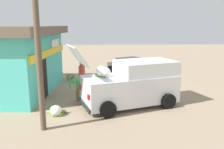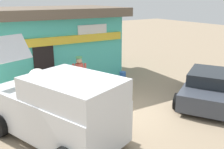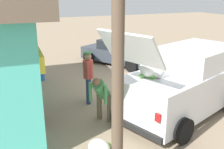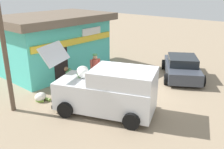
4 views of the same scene
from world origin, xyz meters
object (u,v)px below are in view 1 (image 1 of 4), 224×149
object	(u,v)px
parked_sedan	(132,68)
paint_bucket	(69,77)
storefront_bar	(14,59)
delivery_van	(132,84)
vendor_standing	(82,75)
unloaded_banana_pile	(56,111)
customer_bending	(76,85)

from	to	relation	value
parked_sedan	paint_bucket	size ratio (longest dim) A/B	11.45
parked_sedan	paint_bucket	distance (m)	4.48
storefront_bar	delivery_van	world-z (taller)	storefront_bar
paint_bucket	vendor_standing	bearing A→B (deg)	-159.08
parked_sedan	vendor_standing	size ratio (longest dim) A/B	2.43
unloaded_banana_pile	paint_bucket	bearing A→B (deg)	3.47
parked_sedan	vendor_standing	distance (m)	5.24
vendor_standing	unloaded_banana_pile	distance (m)	3.25
unloaded_banana_pile	vendor_standing	bearing A→B (deg)	-14.40
storefront_bar	delivery_van	bearing A→B (deg)	-110.30
delivery_van	parked_sedan	xyz separation A→B (m)	(6.07, -0.69, -0.40)
parked_sedan	storefront_bar	bearing A→B (deg)	119.48
unloaded_banana_pile	paint_bucket	distance (m)	6.06
delivery_van	customer_bending	size ratio (longest dim) A/B	3.47
storefront_bar	delivery_van	distance (m)	6.53
storefront_bar	customer_bending	xyz separation A→B (m)	(-1.89, -3.47, -0.96)
vendor_standing	delivery_van	bearing A→B (deg)	-127.67
parked_sedan	unloaded_banana_pile	bearing A→B (deg)	151.36
storefront_bar	paint_bucket	size ratio (longest dim) A/B	18.63
storefront_bar	delivery_van	xyz separation A→B (m)	(-2.25, -6.08, -0.83)
paint_bucket	unloaded_banana_pile	bearing A→B (deg)	-176.53
vendor_standing	paint_bucket	xyz separation A→B (m)	(3.00, 1.15, -0.84)
delivery_van	customer_bending	bearing A→B (deg)	82.15
delivery_van	paint_bucket	size ratio (longest dim) A/B	13.37
storefront_bar	unloaded_banana_pile	world-z (taller)	storefront_bar
vendor_standing	unloaded_banana_pile	world-z (taller)	vendor_standing
paint_bucket	delivery_van	bearing A→B (deg)	-143.62
delivery_van	customer_bending	xyz separation A→B (m)	(0.36, 2.60, -0.13)
vendor_standing	unloaded_banana_pile	size ratio (longest dim) A/B	2.04
unloaded_banana_pile	paint_bucket	size ratio (longest dim) A/B	2.30
parked_sedan	customer_bending	xyz separation A→B (m)	(-5.71, 3.29, 0.27)
vendor_standing	customer_bending	bearing A→B (deg)	175.05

